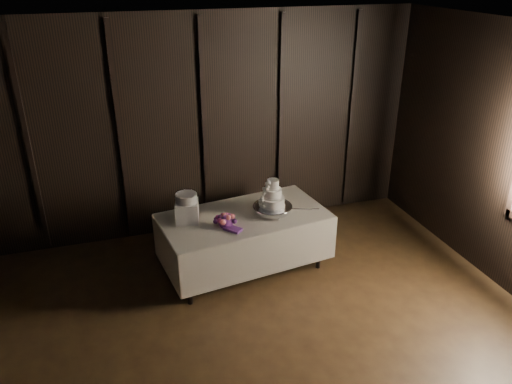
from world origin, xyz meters
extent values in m
cube|color=black|center=(0.00, 0.00, 3.02)|extent=(6.04, 7.04, 0.04)
cube|color=black|center=(0.00, 3.52, 1.50)|extent=(6.04, 0.04, 3.04)
cube|color=beige|center=(0.19, 2.23, 0.76)|extent=(2.10, 1.29, 0.01)
cube|color=white|center=(0.19, 2.23, 0.35)|extent=(1.93, 1.15, 0.71)
cylinder|color=silver|center=(0.54, 2.20, 0.81)|extent=(0.62, 0.62, 0.09)
cylinder|color=white|center=(0.54, 2.20, 0.91)|extent=(0.29, 0.29, 0.11)
cylinder|color=white|center=(0.54, 2.20, 1.02)|extent=(0.21, 0.21, 0.11)
cylinder|color=white|center=(0.54, 2.20, 1.14)|extent=(0.14, 0.14, 0.11)
cube|color=white|center=(-0.49, 2.30, 0.89)|extent=(0.31, 0.31, 0.25)
cylinder|color=white|center=(-0.49, 2.30, 1.06)|extent=(0.33, 0.33, 0.10)
cube|color=silver|center=(0.89, 2.17, 0.77)|extent=(0.36, 0.15, 0.01)
camera|label=1|loc=(-1.28, -2.87, 3.56)|focal=35.00mm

